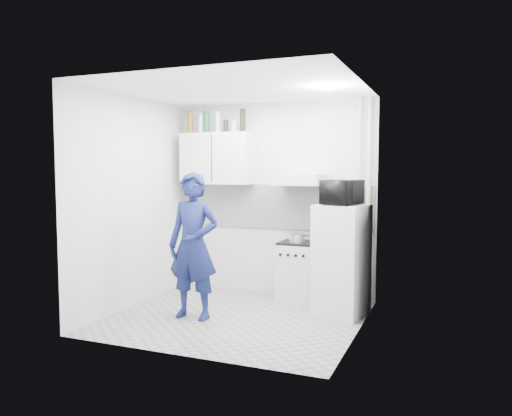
% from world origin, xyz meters
% --- Properties ---
extents(floor, '(2.80, 2.80, 0.00)m').
position_xyz_m(floor, '(0.00, 0.00, 0.00)').
color(floor, gray).
rests_on(floor, ground).
extents(ceiling, '(2.80, 2.80, 0.00)m').
position_xyz_m(ceiling, '(0.00, 0.00, 2.60)').
color(ceiling, white).
rests_on(ceiling, wall_back).
extents(wall_back, '(2.80, 0.00, 2.80)m').
position_xyz_m(wall_back, '(0.00, 1.25, 1.30)').
color(wall_back, silver).
rests_on(wall_back, floor).
extents(wall_left, '(0.00, 2.60, 2.60)m').
position_xyz_m(wall_left, '(-1.40, 0.00, 1.30)').
color(wall_left, silver).
rests_on(wall_left, floor).
extents(wall_right, '(0.00, 2.60, 2.60)m').
position_xyz_m(wall_right, '(1.40, 0.00, 1.30)').
color(wall_right, silver).
rests_on(wall_right, floor).
extents(person, '(0.62, 0.41, 1.67)m').
position_xyz_m(person, '(-0.45, -0.17, 0.84)').
color(person, '#131C4B').
rests_on(person, floor).
extents(stove, '(0.46, 0.46, 0.74)m').
position_xyz_m(stove, '(0.43, 1.00, 0.37)').
color(stove, beige).
rests_on(stove, floor).
extents(fridge, '(0.64, 0.64, 1.30)m').
position_xyz_m(fridge, '(1.10, 0.57, 0.65)').
color(fridge, silver).
rests_on(fridge, floor).
extents(stove_top, '(0.45, 0.45, 0.03)m').
position_xyz_m(stove_top, '(0.43, 1.00, 0.76)').
color(stove_top, black).
rests_on(stove_top, stove).
extents(saucepan, '(0.20, 0.20, 0.11)m').
position_xyz_m(saucepan, '(0.44, 0.94, 0.83)').
color(saucepan, silver).
rests_on(saucepan, stove_top).
extents(microwave, '(0.57, 0.44, 0.28)m').
position_xyz_m(microwave, '(1.10, 0.57, 1.44)').
color(microwave, black).
rests_on(microwave, fridge).
extents(bottle_a, '(0.07, 0.07, 0.32)m').
position_xyz_m(bottle_a, '(-1.18, 1.07, 2.36)').
color(bottle_a, brown).
rests_on(bottle_a, upper_cabinet).
extents(bottle_b, '(0.07, 0.07, 0.27)m').
position_xyz_m(bottle_b, '(-1.00, 1.07, 2.33)').
color(bottle_b, '#B2B7BC').
rests_on(bottle_b, upper_cabinet).
extents(bottle_c, '(0.07, 0.07, 0.30)m').
position_xyz_m(bottle_c, '(-0.92, 1.07, 2.35)').
color(bottle_c, '#144C1E').
rests_on(bottle_c, upper_cabinet).
extents(bottle_d, '(0.07, 0.07, 0.29)m').
position_xyz_m(bottle_d, '(-0.74, 1.07, 2.35)').
color(bottle_d, '#B2B7BC').
rests_on(bottle_d, upper_cabinet).
extents(canister_a, '(0.07, 0.07, 0.17)m').
position_xyz_m(canister_a, '(-0.62, 1.07, 2.29)').
color(canister_a, black).
rests_on(canister_a, upper_cabinet).
extents(canister_b, '(0.08, 0.08, 0.15)m').
position_xyz_m(canister_b, '(-0.49, 1.07, 2.28)').
color(canister_b, '#B2B7BC').
rests_on(canister_b, upper_cabinet).
extents(bottle_e, '(0.08, 0.08, 0.31)m').
position_xyz_m(bottle_e, '(-0.37, 1.07, 2.36)').
color(bottle_e, black).
rests_on(bottle_e, upper_cabinet).
extents(upper_cabinet, '(1.00, 0.35, 0.70)m').
position_xyz_m(upper_cabinet, '(-0.75, 1.07, 1.85)').
color(upper_cabinet, silver).
rests_on(upper_cabinet, wall_back).
extents(range_hood, '(0.60, 0.50, 0.14)m').
position_xyz_m(range_hood, '(0.45, 1.00, 1.57)').
color(range_hood, beige).
rests_on(range_hood, wall_back).
extents(backsplash, '(2.74, 0.03, 0.60)m').
position_xyz_m(backsplash, '(0.00, 1.24, 1.20)').
color(backsplash, white).
rests_on(backsplash, wall_back).
extents(pipe_a, '(0.05, 0.05, 2.60)m').
position_xyz_m(pipe_a, '(1.30, 1.17, 1.30)').
color(pipe_a, beige).
rests_on(pipe_a, floor).
extents(pipe_b, '(0.04, 0.04, 2.60)m').
position_xyz_m(pipe_b, '(1.18, 1.17, 1.30)').
color(pipe_b, beige).
rests_on(pipe_b, floor).
extents(ceiling_spot_fixture, '(0.10, 0.10, 0.02)m').
position_xyz_m(ceiling_spot_fixture, '(1.00, 0.20, 2.57)').
color(ceiling_spot_fixture, white).
rests_on(ceiling_spot_fixture, ceiling).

